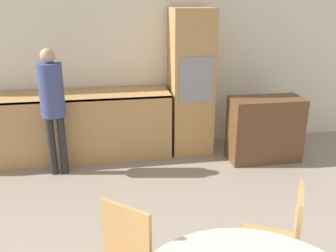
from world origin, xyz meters
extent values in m
cube|color=silver|center=(0.00, 5.15, 1.30)|extent=(7.12, 0.05, 2.60)
cube|color=tan|center=(-1.16, 4.81, 0.45)|extent=(3.11, 0.60, 0.90)
cube|color=black|center=(-1.16, 4.81, 0.89)|extent=(3.11, 0.60, 0.03)
cube|color=tan|center=(0.72, 4.82, 0.99)|extent=(0.56, 0.58, 1.99)
cube|color=gray|center=(0.72, 4.52, 1.09)|extent=(0.45, 0.01, 0.60)
cube|color=brown|center=(1.63, 4.31, 0.43)|extent=(0.95, 0.45, 0.86)
cube|color=tan|center=(-0.37, 1.91, 0.69)|extent=(0.31, 0.27, 0.45)
cylinder|color=tan|center=(0.57, 2.19, 0.22)|extent=(0.04, 0.04, 0.45)
cube|color=tan|center=(0.64, 1.97, 0.46)|extent=(0.54, 0.54, 0.02)
cube|color=tan|center=(0.80, 1.88, 0.69)|extent=(0.21, 0.35, 0.45)
cylinder|color=#262628|center=(-1.15, 4.33, 0.38)|extent=(0.09, 0.09, 0.76)
cylinder|color=#262628|center=(-1.02, 4.33, 0.38)|extent=(0.09, 0.09, 0.76)
cylinder|color=#3D477A|center=(-1.08, 4.33, 1.08)|extent=(0.29, 0.29, 0.64)
sphere|color=tan|center=(-1.08, 4.33, 1.49)|extent=(0.17, 0.17, 0.17)
camera|label=1|loc=(-0.45, -0.13, 2.16)|focal=40.00mm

